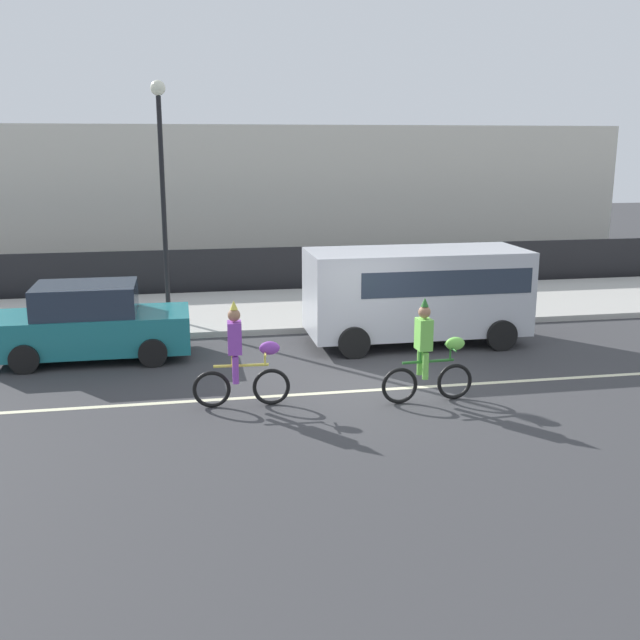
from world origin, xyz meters
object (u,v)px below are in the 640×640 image
(parked_car_teal, at_px, (91,324))
(street_lamp_post, at_px, (162,167))
(parked_van_silver, at_px, (419,289))
(parade_cyclist_lime, at_px, (429,356))
(parade_cyclist_purple, at_px, (242,361))

(parked_car_teal, xyz_separation_m, street_lamp_post, (1.59, 2.76, 3.21))
(parked_van_silver, xyz_separation_m, street_lamp_post, (-5.74, 2.77, 2.71))
(street_lamp_post, bearing_deg, parade_cyclist_lime, -55.49)
(parked_van_silver, height_order, street_lamp_post, street_lamp_post)
(parade_cyclist_purple, xyz_separation_m, parked_car_teal, (-2.92, 3.62, -0.06))
(parked_car_teal, bearing_deg, street_lamp_post, 60.00)
(parade_cyclist_lime, distance_m, parked_van_silver, 4.15)
(parade_cyclist_purple, height_order, parade_cyclist_lime, same)
(parade_cyclist_lime, bearing_deg, parade_cyclist_purple, 173.68)
(parade_cyclist_purple, xyz_separation_m, parade_cyclist_lime, (3.31, -0.37, 0.00))
(parade_cyclist_purple, distance_m, parked_car_teal, 4.65)
(street_lamp_post, bearing_deg, parade_cyclist_purple, -78.21)
(street_lamp_post, bearing_deg, parked_car_teal, -120.00)
(parade_cyclist_purple, relative_size, street_lamp_post, 0.33)
(parade_cyclist_lime, relative_size, street_lamp_post, 0.33)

